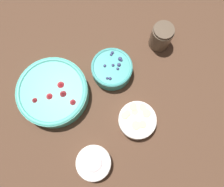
# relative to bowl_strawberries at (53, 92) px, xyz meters

# --- Properties ---
(ground_plane) EXTENTS (4.00, 4.00, 0.00)m
(ground_plane) POSITION_rel_bowl_strawberries_xyz_m (-0.07, 0.14, -0.04)
(ground_plane) COLOR #4C3323
(bowl_strawberries) EXTENTS (0.27, 0.27, 0.09)m
(bowl_strawberries) POSITION_rel_bowl_strawberries_xyz_m (0.00, 0.00, 0.00)
(bowl_strawberries) COLOR #47AD9E
(bowl_strawberries) RESTS_ON ground_plane
(bowl_blueberries) EXTENTS (0.16, 0.16, 0.07)m
(bowl_blueberries) POSITION_rel_bowl_strawberries_xyz_m (-0.15, 0.19, -0.00)
(bowl_blueberries) COLOR teal
(bowl_blueberries) RESTS_ON ground_plane
(bowl_bananas) EXTENTS (0.14, 0.14, 0.05)m
(bowl_bananas) POSITION_rel_bowl_strawberries_xyz_m (0.02, 0.33, -0.01)
(bowl_bananas) COLOR white
(bowl_bananas) RESTS_ON ground_plane
(bowl_cream) EXTENTS (0.12, 0.12, 0.06)m
(bowl_cream) POSITION_rel_bowl_strawberries_xyz_m (0.20, 0.22, -0.01)
(bowl_cream) COLOR silver
(bowl_cream) RESTS_ON ground_plane
(jar_chocolate) EXTENTS (0.09, 0.09, 0.11)m
(jar_chocolate) POSITION_rel_bowl_strawberries_xyz_m (-0.33, 0.34, 0.01)
(jar_chocolate) COLOR brown
(jar_chocolate) RESTS_ON ground_plane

